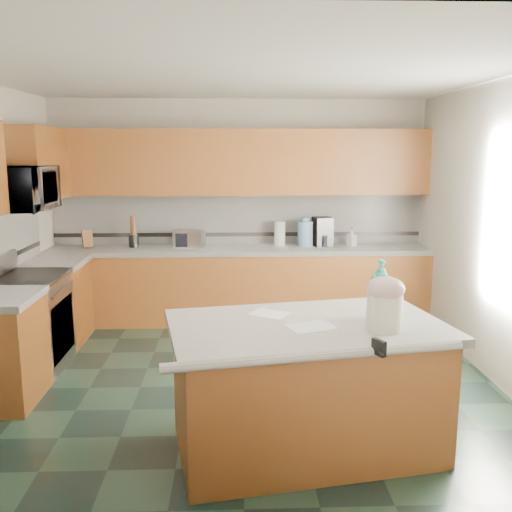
{
  "coord_description": "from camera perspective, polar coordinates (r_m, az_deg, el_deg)",
  "views": [
    {
      "loc": [
        -0.04,
        -4.82,
        2.08
      ],
      "look_at": [
        0.15,
        0.35,
        1.12
      ],
      "focal_mm": 40.0,
      "sensor_mm": 36.0,
      "label": 1
    }
  ],
  "objects": [
    {
      "name": "floor",
      "position": [
        5.25,
        -1.53,
        -12.83
      ],
      "size": [
        4.6,
        4.6,
        0.0
      ],
      "primitive_type": "plane",
      "color": "black",
      "rests_on": "ground"
    },
    {
      "name": "ceiling",
      "position": [
        4.86,
        -1.69,
        17.83
      ],
      "size": [
        4.6,
        4.6,
        0.0
      ],
      "primitive_type": "plane",
      "color": "white",
      "rests_on": "ground"
    },
    {
      "name": "wall_back",
      "position": [
        7.18,
        -1.79,
        4.67
      ],
      "size": [
        4.6,
        0.04,
        2.7
      ],
      "primitive_type": "cube",
      "color": "beige",
      "rests_on": "ground"
    },
    {
      "name": "wall_front",
      "position": [
        2.61,
        -1.11,
        -5.78
      ],
      "size": [
        4.6,
        0.04,
        2.7
      ],
      "primitive_type": "cube",
      "color": "beige",
      "rests_on": "ground"
    },
    {
      "name": "wall_right",
      "position": [
        5.42,
        23.75,
        1.87
      ],
      "size": [
        0.04,
        4.6,
        2.7
      ],
      "primitive_type": "cube",
      "color": "beige",
      "rests_on": "ground"
    },
    {
      "name": "back_base_cab",
      "position": [
        7.02,
        -1.73,
        -3.09
      ],
      "size": [
        4.6,
        0.6,
        0.86
      ],
      "primitive_type": "cube",
      "color": "#412009",
      "rests_on": "ground"
    },
    {
      "name": "back_countertop",
      "position": [
        6.93,
        -1.75,
        0.61
      ],
      "size": [
        4.6,
        0.64,
        0.06
      ],
      "primitive_type": "cube",
      "color": "silver",
      "rests_on": "back_base_cab"
    },
    {
      "name": "back_upper_cab",
      "position": [
        6.96,
        -1.81,
        9.35
      ],
      "size": [
        4.6,
        0.33,
        0.78
      ],
      "primitive_type": "cube",
      "color": "#412009",
      "rests_on": "wall_back"
    },
    {
      "name": "back_backsplash",
      "position": [
        7.16,
        -1.78,
        3.73
      ],
      "size": [
        4.6,
        0.02,
        0.63
      ],
      "primitive_type": "cube",
      "color": "silver",
      "rests_on": "back_countertop"
    },
    {
      "name": "back_accent_band",
      "position": [
        7.18,
        -1.77,
        2.18
      ],
      "size": [
        4.6,
        0.01,
        0.05
      ],
      "primitive_type": "cube",
      "color": "black",
      "rests_on": "back_countertop"
    },
    {
      "name": "left_base_cab_rear",
      "position": [
        6.63,
        -19.3,
        -4.51
      ],
      "size": [
        0.6,
        0.82,
        0.86
      ],
      "primitive_type": "cube",
      "color": "#412009",
      "rests_on": "ground"
    },
    {
      "name": "left_counter_rear",
      "position": [
        6.53,
        -19.54,
        -0.61
      ],
      "size": [
        0.64,
        0.82,
        0.06
      ],
      "primitive_type": "cube",
      "color": "silver",
      "rests_on": "left_base_cab_rear"
    },
    {
      "name": "left_base_cab_front",
      "position": [
        5.25,
        -24.2,
        -8.77
      ],
      "size": [
        0.6,
        0.72,
        0.86
      ],
      "primitive_type": "cube",
      "color": "#412009",
      "rests_on": "ground"
    },
    {
      "name": "left_upper_cab_rear",
      "position": [
        6.59,
        -20.89,
        8.61
      ],
      "size": [
        0.33,
        1.09,
        0.78
      ],
      "primitive_type": "cube",
      "color": "#412009",
      "rests_on": "wall_left"
    },
    {
      "name": "range_body",
      "position": [
        5.9,
        -21.54,
        -6.38
      ],
      "size": [
        0.6,
        0.76,
        0.88
      ],
      "primitive_type": "cube",
      "color": "#B7B7BC",
      "rests_on": "ground"
    },
    {
      "name": "range_oven_door",
      "position": [
        5.83,
        -18.8,
        -6.83
      ],
      "size": [
        0.02,
        0.68,
        0.55
      ],
      "primitive_type": "cube",
      "color": "black",
      "rests_on": "range_body"
    },
    {
      "name": "range_cooktop",
      "position": [
        5.79,
        -21.85,
        -2.01
      ],
      "size": [
        0.62,
        0.78,
        0.04
      ],
      "primitive_type": "cube",
      "color": "black",
      "rests_on": "range_body"
    },
    {
      "name": "range_handle",
      "position": [
        5.72,
        -18.74,
        -3.2
      ],
      "size": [
        0.02,
        0.66,
        0.02
      ],
      "primitive_type": "cylinder",
      "rotation": [
        1.57,
        0.0,
        0.0
      ],
      "color": "#B7B7BC",
      "rests_on": "range_body"
    },
    {
      "name": "microwave",
      "position": [
        5.68,
        -22.42,
        6.21
      ],
      "size": [
        0.5,
        0.73,
        0.41
      ],
      "primitive_type": "imported",
      "rotation": [
        0.0,
        0.0,
        1.57
      ],
      "color": "#B7B7BC",
      "rests_on": "wall_left"
    },
    {
      "name": "island_base",
      "position": [
        4.11,
        5.01,
        -13.24
      ],
      "size": [
        1.91,
        1.3,
        0.86
      ],
      "primitive_type": "cube",
      "rotation": [
        0.0,
        0.0,
        0.18
      ],
      "color": "#412009",
      "rests_on": "ground"
    },
    {
      "name": "island_top",
      "position": [
        3.94,
        5.11,
        -7.11
      ],
      "size": [
        2.02,
        1.42,
        0.06
      ],
      "primitive_type": "cube",
      "rotation": [
        0.0,
        0.0,
        0.18
      ],
      "color": "silver",
      "rests_on": "island_base"
    },
    {
      "name": "island_bullnose",
      "position": [
        3.43,
        6.28,
        -9.9
      ],
      "size": [
        1.84,
        0.39,
        0.06
      ],
      "primitive_type": "cylinder",
      "rotation": [
        0.0,
        1.57,
        0.18
      ],
      "color": "silver",
      "rests_on": "island_base"
    },
    {
      "name": "treat_jar",
      "position": [
        3.83,
        12.72,
        -5.51
      ],
      "size": [
        0.28,
        0.28,
        0.24
      ],
      "primitive_type": "cylinder",
      "rotation": [
        0.0,
        0.0,
        0.23
      ],
      "color": "white",
      "rests_on": "island_top"
    },
    {
      "name": "treat_jar_lid",
      "position": [
        3.79,
        12.82,
        -3.19
      ],
      "size": [
        0.25,
        0.25,
        0.16
      ],
      "primitive_type": "ellipsoid",
      "color": "beige",
      "rests_on": "treat_jar"
    },
    {
      "name": "treat_jar_knob",
      "position": [
        3.78,
        12.85,
        -2.42
      ],
      "size": [
        0.08,
        0.03,
        0.03
      ],
      "primitive_type": "cylinder",
      "rotation": [
        0.0,
        1.57,
        0.0
      ],
      "color": "tan",
      "rests_on": "treat_jar_lid"
    },
    {
      "name": "treat_jar_knob_end_l",
      "position": [
        3.77,
        12.24,
        -2.43
      ],
      "size": [
        0.04,
        0.04,
        0.04
      ],
      "primitive_type": "sphere",
      "color": "tan",
      "rests_on": "treat_jar_lid"
    },
    {
      "name": "treat_jar_knob_end_r",
      "position": [
        3.79,
        13.47,
        -2.41
      ],
      "size": [
        0.04,
        0.04,
        0.04
      ],
      "primitive_type": "sphere",
      "color": "tan",
      "rests_on": "treat_jar_lid"
    },
    {
      "name": "soap_bottle_island",
      "position": [
        4.08,
        12.36,
        -3.22
      ],
      "size": [
        0.17,
        0.17,
        0.42
      ],
      "primitive_type": "imported",
      "rotation": [
        0.0,
        0.0,
        0.03
      ],
      "color": "#1FAB9F",
      "rests_on": "island_top"
    },
    {
      "name": "paper_sheet_a",
      "position": [
        3.86,
        5.52,
        -7.04
      ],
      "size": [
        0.37,
        0.33,
        0.0
      ],
      "primitive_type": "cube",
      "rotation": [
        0.0,
        0.0,
        0.37
      ],
      "color": "white",
      "rests_on": "island_top"
    },
    {
      "name": "paper_sheet_b",
      "position": [
        4.13,
        1.37,
        -5.79
      ],
      "size": [
        0.33,
        0.31,
        0.0
      ],
      "primitive_type": "cube",
      "rotation": [
        0.0,
        0.0,
        -0.55
      ],
      "color": "white",
      "rests_on": "island_top"
    },
    {
      "name": "clamp_body",
      "position": [
        3.5,
        12.19,
        -8.93
      ],
      "size": [
        0.07,
        0.11,
        0.09
      ],
      "primitive_type": "cube",
      "rotation": [
        0.0,
        0.0,
        0.44
      ],
      "color": "black",
      "rests_on": "island_top"
    },
    {
      "name": "clamp_handle",
      "position": [
        3.45,
        12.43,
        -9.59
      ],
      "size": [
        0.02,
        0.07,
        0.02
      ],
      "primitive_type": "cylinder",
      "rotation": [
        1.57,
        0.0,
        0.0
      ],
      "color": "black",
      "rests_on": "island_top"
    },
    {
      "name": "knife_block",
      "position": [
        7.18,
        -16.51,
        1.62
      ],
      "size": [
        0.17,
        0.19,
        0.23
      ],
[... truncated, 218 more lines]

